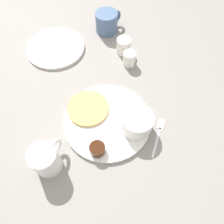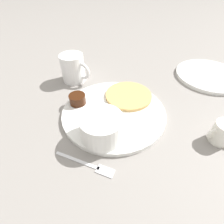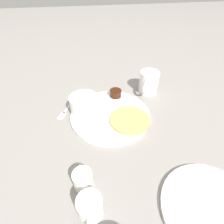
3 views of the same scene
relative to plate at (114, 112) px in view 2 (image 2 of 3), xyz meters
The scene contains 10 objects.
ground_plane 0.01m from the plate, ahead, with size 4.00×4.00×0.00m, color gray.
plate is the anchor object (origin of this frame).
pancake_stack 0.08m from the plate, 38.18° to the right, with size 0.14×0.14×0.01m.
bowl 0.10m from the plate, 159.82° to the left, with size 0.10×0.10×0.06m.
syrup_cup 0.11m from the plate, 69.82° to the left, with size 0.05×0.05×0.03m.
butter_ramekin 0.11m from the plate, 150.82° to the left, with size 0.05×0.05×0.04m.
coffee_mug 0.22m from the plate, 35.23° to the left, with size 0.08×0.10×0.09m.
creamer_pitcher_near 0.27m from the plate, 113.08° to the right, with size 0.05×0.07×0.06m.
fork 0.17m from the plate, 160.32° to the left, with size 0.07×0.13×0.00m.
far_plate 0.40m from the plate, 63.13° to the right, with size 0.23×0.23×0.01m.
Camera 2 is at (-0.36, 0.02, 0.33)m, focal length 28.00 mm.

